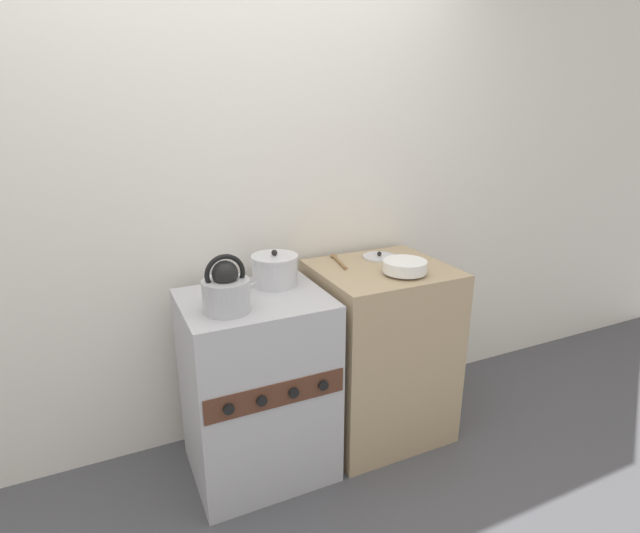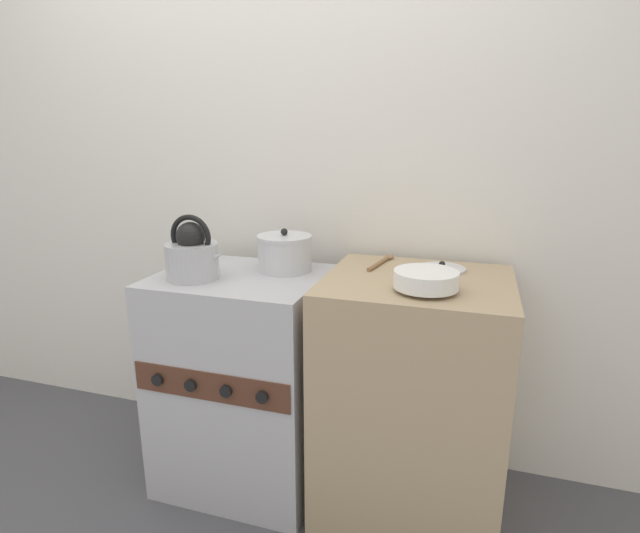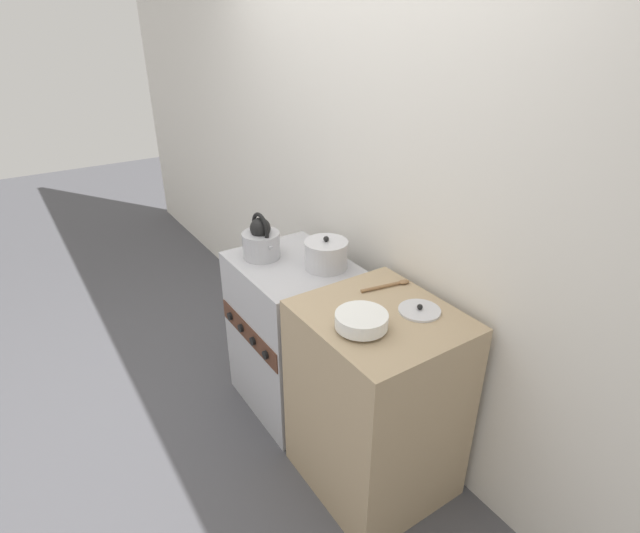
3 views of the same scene
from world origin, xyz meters
name	(u,v)px [view 2 (image 2 of 3)]	position (x,y,z in m)	size (l,w,h in m)	color
ground_plane	(218,516)	(0.00, 0.00, 0.00)	(12.00, 12.00, 0.00)	#4C4C51
wall_back	(276,175)	(0.00, 0.66, 1.25)	(7.00, 0.06, 2.50)	silver
stove	(244,380)	(0.00, 0.27, 0.45)	(0.64, 0.55, 0.90)	#B2B2B7
counter	(412,398)	(0.68, 0.30, 0.47)	(0.66, 0.59, 0.93)	tan
kettle	(192,255)	(-0.14, 0.17, 0.99)	(0.24, 0.20, 0.24)	#B2B2B7
cooking_pot	(285,253)	(0.14, 0.38, 0.97)	(0.22, 0.22, 0.17)	silver
enamel_bowl	(426,280)	(0.72, 0.16, 0.97)	(0.21, 0.21, 0.07)	white
loose_pot_lid	(442,268)	(0.75, 0.44, 0.94)	(0.18, 0.18, 0.03)	silver
wooden_spoon	(382,261)	(0.52, 0.48, 0.94)	(0.07, 0.25, 0.02)	olive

